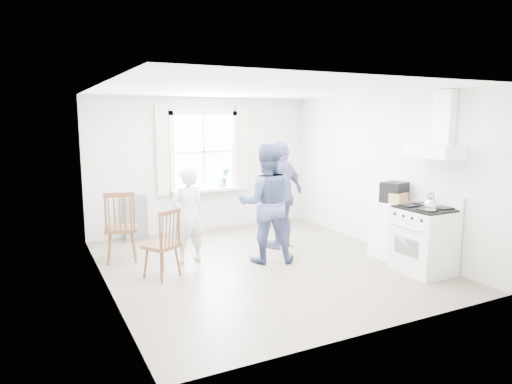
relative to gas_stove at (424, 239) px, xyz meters
name	(u,v)px	position (x,y,z in m)	size (l,w,h in m)	color
room_shell	(262,180)	(-1.91, 1.35, 0.82)	(4.62, 5.12, 2.64)	#7A6D5D
window_assembly	(204,156)	(-1.91, 3.80, 0.98)	(1.88, 0.24, 1.70)	white
range_hood	(438,140)	(0.16, 0.00, 1.42)	(0.45, 0.76, 0.94)	white
shelf_unit	(135,218)	(-3.31, 3.68, -0.08)	(0.40, 0.30, 0.80)	slate
gas_stove	(424,239)	(0.00, 0.00, 0.00)	(0.68, 0.76, 1.12)	white
kettle	(430,205)	(-0.16, -0.23, 0.55)	(0.18, 0.18, 0.25)	silver
low_cabinet	(392,230)	(0.07, 0.70, -0.03)	(0.50, 0.55, 0.90)	white
stereo_stack	(394,192)	(0.08, 0.71, 0.58)	(0.43, 0.41, 0.32)	black
cardboard_box	(398,198)	(0.06, 0.59, 0.50)	(0.26, 0.18, 0.17)	#A37F4E
windsor_chair_a	(167,236)	(-3.36, 1.39, 0.12)	(0.56, 0.56, 0.99)	#4D2B18
windsor_chair_b	(120,219)	(-3.80, 2.39, 0.20)	(0.55, 0.54, 1.11)	#4D2B18
person_left	(188,215)	(-2.87, 1.96, 0.25)	(0.53, 0.53, 1.46)	silver
person_mid	(266,203)	(-1.78, 1.46, 0.43)	(0.89, 0.89, 1.82)	#3F4D75
person_right	(281,195)	(-1.18, 2.05, 0.43)	(1.07, 1.07, 1.83)	navy
potted_plant	(224,178)	(-1.53, 3.71, 0.55)	(0.20, 0.20, 0.37)	#2F6A34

